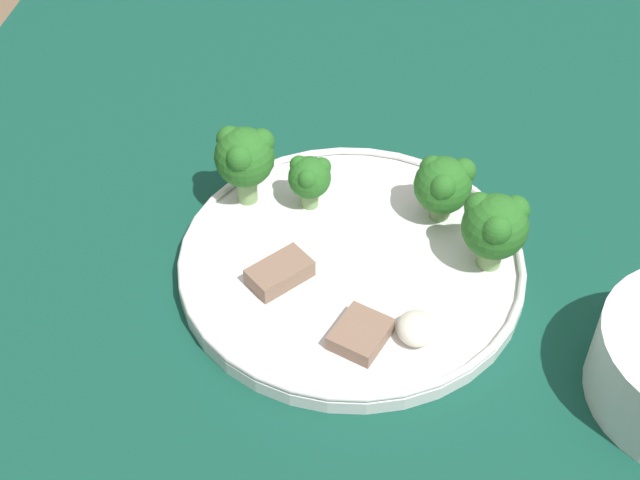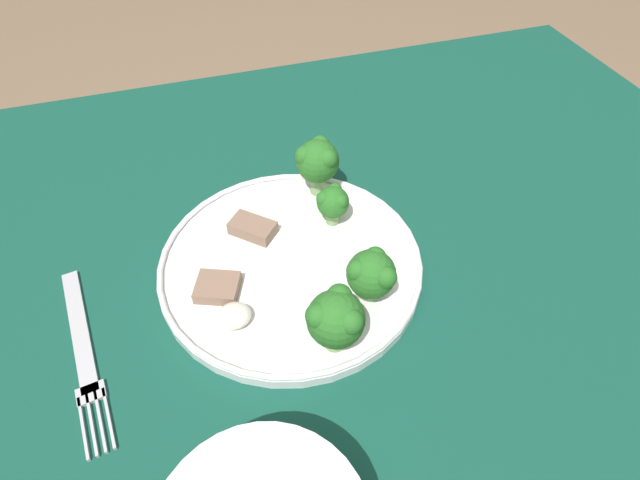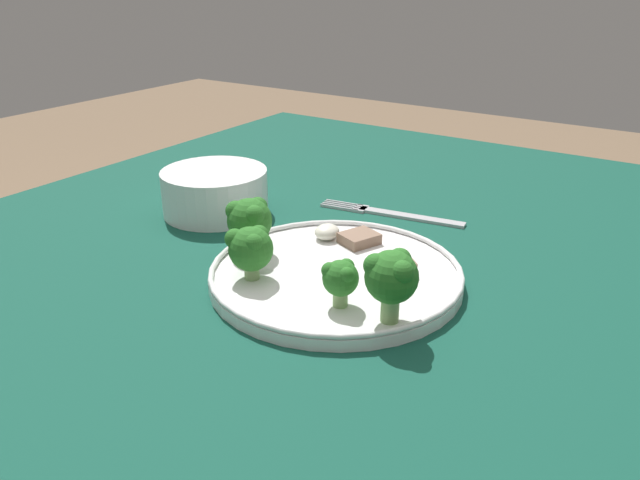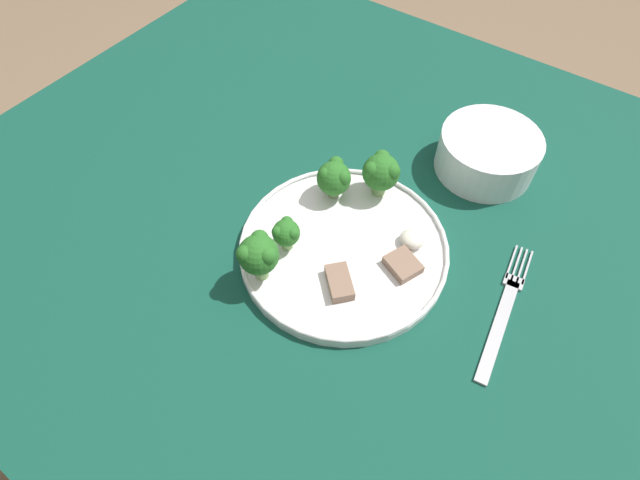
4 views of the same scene
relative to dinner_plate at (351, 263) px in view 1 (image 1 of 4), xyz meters
The scene contains 9 objects.
table 0.12m from the dinner_plate, 71.28° to the left, with size 1.25×0.97×0.70m.
dinner_plate is the anchor object (origin of this frame).
broccoli_floret_near_rim_left 0.08m from the dinner_plate, 144.79° to the right, with size 0.04×0.04×0.05m.
broccoli_floret_center_left 0.11m from the dinner_plate, 96.69° to the left, with size 0.05×0.05×0.06m.
broccoli_floret_back_left 0.12m from the dinner_plate, 121.81° to the right, with size 0.05×0.05×0.07m.
broccoli_floret_front_left 0.10m from the dinner_plate, 131.88° to the left, with size 0.05×0.05×0.06m.
meat_slice_front_slice 0.08m from the dinner_plate, 11.56° to the left, with size 0.05×0.05×0.01m.
meat_slice_middle_slice 0.06m from the dinner_plate, 61.60° to the right, with size 0.05×0.05×0.01m.
sauce_dollop 0.09m from the dinner_plate, 38.77° to the left, with size 0.03×0.03×0.02m.
Camera 1 is at (0.46, -0.02, 1.21)m, focal length 50.00 mm.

